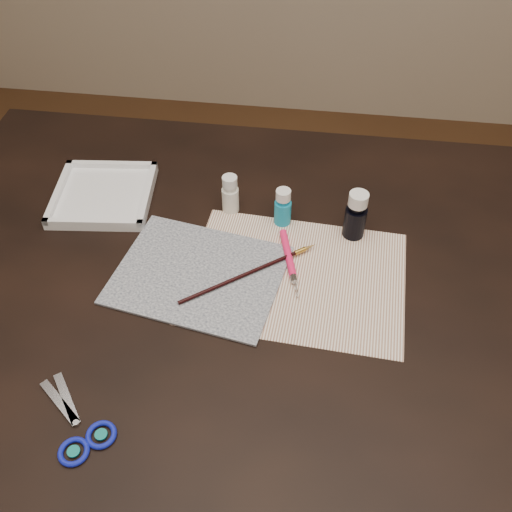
# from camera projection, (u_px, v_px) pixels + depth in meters

# --- Properties ---
(ground) EXTENTS (3.50, 3.50, 0.02)m
(ground) POSITION_uv_depth(u_px,v_px,m) (256.00, 464.00, 1.53)
(ground) COLOR #422614
(ground) RESTS_ON ground
(table) EXTENTS (1.30, 0.90, 0.75)m
(table) POSITION_uv_depth(u_px,v_px,m) (256.00, 389.00, 1.25)
(table) COLOR black
(table) RESTS_ON ground
(paper) EXTENTS (0.38, 0.30, 0.00)m
(paper) POSITION_uv_depth(u_px,v_px,m) (296.00, 277.00, 0.98)
(paper) COLOR white
(paper) RESTS_ON table
(canvas) EXTENTS (0.31, 0.27, 0.00)m
(canvas) POSITION_uv_depth(u_px,v_px,m) (199.00, 274.00, 0.98)
(canvas) COLOR black
(canvas) RESTS_ON paper
(paint_bottle_white) EXTENTS (0.03, 0.03, 0.08)m
(paint_bottle_white) POSITION_uv_depth(u_px,v_px,m) (230.00, 194.00, 1.07)
(paint_bottle_white) COLOR silver
(paint_bottle_white) RESTS_ON table
(paint_bottle_cyan) EXTENTS (0.04, 0.04, 0.08)m
(paint_bottle_cyan) POSITION_uv_depth(u_px,v_px,m) (283.00, 207.00, 1.05)
(paint_bottle_cyan) COLOR #1492BD
(paint_bottle_cyan) RESTS_ON table
(paint_bottle_navy) EXTENTS (0.05, 0.05, 0.10)m
(paint_bottle_navy) POSITION_uv_depth(u_px,v_px,m) (356.00, 215.00, 1.02)
(paint_bottle_navy) COLOR black
(paint_bottle_navy) RESTS_ON table
(paintbrush) EXTENTS (0.22, 0.17, 0.01)m
(paintbrush) POSITION_uv_depth(u_px,v_px,m) (250.00, 272.00, 0.98)
(paintbrush) COLOR black
(paintbrush) RESTS_ON canvas
(craft_knife) EXTENTS (0.05, 0.16, 0.01)m
(craft_knife) POSITION_uv_depth(u_px,v_px,m) (290.00, 264.00, 0.99)
(craft_knife) COLOR #FF1C5F
(craft_knife) RESTS_ON paper
(scissors) EXTENTS (0.18, 0.17, 0.01)m
(scissors) POSITION_uv_depth(u_px,v_px,m) (67.00, 418.00, 0.79)
(scissors) COLOR silver
(scissors) RESTS_ON table
(palette_tray) EXTENTS (0.20, 0.20, 0.02)m
(palette_tray) POSITION_uv_depth(u_px,v_px,m) (103.00, 194.00, 1.12)
(palette_tray) COLOR white
(palette_tray) RESTS_ON table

